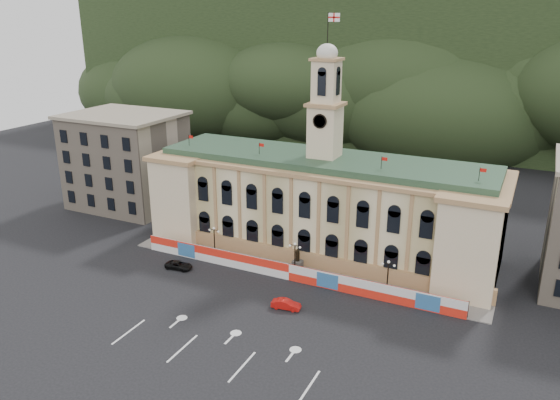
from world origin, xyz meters
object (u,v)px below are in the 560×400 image
at_px(lamp_center, 295,256).
at_px(statue, 298,264).
at_px(red_sedan, 286,304).
at_px(black_suv, 179,265).

bearing_deg(lamp_center, statue, 90.00).
height_order(statue, lamp_center, lamp_center).
relative_size(statue, lamp_center, 0.72).
distance_m(lamp_center, red_sedan, 10.36).
distance_m(lamp_center, black_suv, 17.93).
xyz_separation_m(red_sedan, black_suv, (-19.77, 3.58, -0.05)).
distance_m(statue, lamp_center, 2.14).
bearing_deg(red_sedan, statue, 8.08).
bearing_deg(statue, red_sedan, -73.87).
bearing_deg(lamp_center, black_suv, -160.22).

